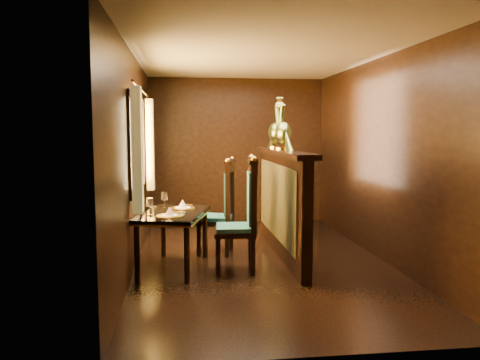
{
  "coord_description": "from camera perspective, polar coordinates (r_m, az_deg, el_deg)",
  "views": [
    {
      "loc": [
        -0.93,
        -5.58,
        1.6
      ],
      "look_at": [
        -0.21,
        0.33,
        0.97
      ],
      "focal_mm": 35.0,
      "sensor_mm": 36.0,
      "label": 1
    }
  ],
  "objects": [
    {
      "name": "peacock_right",
      "position": [
        6.37,
        4.44,
        6.89
      ],
      "size": [
        0.21,
        0.57,
        0.68
      ],
      "primitive_type": null,
      "color": "#184835",
      "rests_on": "partition"
    },
    {
      "name": "chair_left",
      "position": [
        5.34,
        0.69,
        -3.79
      ],
      "size": [
        0.51,
        0.53,
        1.32
      ],
      "rotation": [
        0.0,
        0.0,
        -0.08
      ],
      "color": "black",
      "rests_on": "ground"
    },
    {
      "name": "chair_right",
      "position": [
        6.09,
        -1.94,
        -2.91
      ],
      "size": [
        0.55,
        0.57,
        1.26
      ],
      "rotation": [
        0.0,
        0.0,
        -0.24
      ],
      "color": "black",
      "rests_on": "ground"
    },
    {
      "name": "peacock_left",
      "position": [
        5.93,
        5.31,
        6.91
      ],
      "size": [
        0.21,
        0.56,
        0.67
      ],
      "primitive_type": null,
      "color": "#184835",
      "rests_on": "partition"
    },
    {
      "name": "dining_table",
      "position": [
        5.48,
        -8.15,
        -4.58
      ],
      "size": [
        0.94,
        1.26,
        0.86
      ],
      "rotation": [
        0.0,
        0.0,
        -0.24
      ],
      "color": "black",
      "rests_on": "ground"
    },
    {
      "name": "partition",
      "position": [
        6.08,
        5.0,
        -2.4
      ],
      "size": [
        0.26,
        2.7,
        1.36
      ],
      "color": "black",
      "rests_on": "ground"
    },
    {
      "name": "room_shell",
      "position": [
        5.66,
        1.64,
        5.83
      ],
      "size": [
        3.04,
        5.04,
        2.52
      ],
      "color": "black",
      "rests_on": "ground"
    },
    {
      "name": "ground",
      "position": [
        5.88,
        2.45,
        -9.78
      ],
      "size": [
        5.0,
        5.0,
        0.0
      ],
      "primitive_type": "plane",
      "color": "black",
      "rests_on": "ground"
    }
  ]
}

